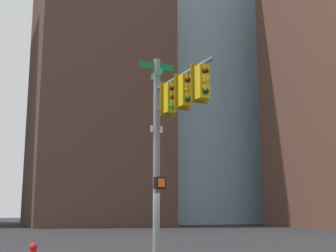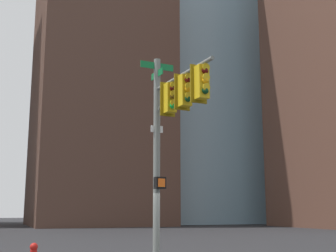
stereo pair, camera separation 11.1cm
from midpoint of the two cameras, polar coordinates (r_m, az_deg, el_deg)
signal_pole_assembly at (r=14.73m, az=0.64°, el=0.50°), size 4.26×1.29×7.29m
building_brick_midblock at (r=63.10m, az=-8.52°, el=10.68°), size 17.18×16.26×49.36m
building_glass_tower at (r=79.99m, az=7.37°, el=10.80°), size 23.77×33.33×61.92m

